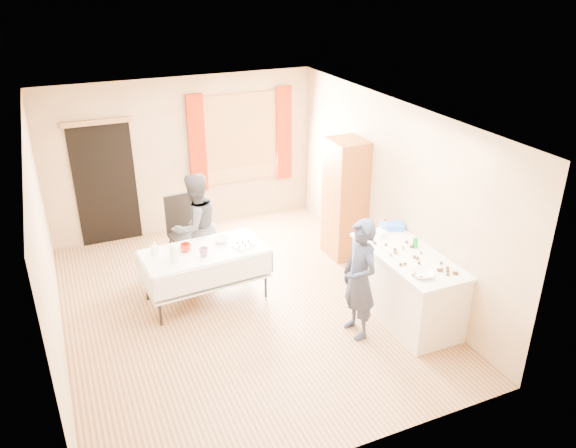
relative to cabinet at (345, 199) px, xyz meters
name	(u,v)px	position (x,y,z in m)	size (l,w,h in m)	color
floor	(241,307)	(-1.99, -0.79, -0.95)	(4.50, 5.50, 0.02)	#9E7047
ceiling	(233,116)	(-1.99, -0.79, 1.67)	(4.50, 5.50, 0.02)	white
wall_back	(184,156)	(-1.99, 1.97, 0.36)	(4.50, 0.02, 2.60)	tan
wall_front	(344,342)	(-1.99, -3.55, 0.36)	(4.50, 0.02, 2.60)	tan
wall_left	(44,252)	(-4.25, -0.79, 0.36)	(0.02, 5.50, 2.60)	tan
wall_right	(390,192)	(0.27, -0.79, 0.36)	(0.02, 5.50, 2.60)	tan
window_frame	(241,138)	(-0.99, 1.93, 0.56)	(1.32, 0.06, 1.52)	olive
window_pane	(241,138)	(-0.99, 1.91, 0.56)	(1.20, 0.02, 1.40)	white
curtain_left	(197,144)	(-1.77, 1.88, 0.56)	(0.28, 0.06, 1.65)	#961D04
curtain_right	(284,134)	(-0.21, 1.88, 0.56)	(0.28, 0.06, 1.65)	#961D04
doorway	(106,184)	(-3.29, 1.94, 0.06)	(0.95, 0.04, 2.00)	black
door_lintel	(97,122)	(-3.29, 1.91, 1.08)	(1.05, 0.06, 0.08)	olive
cabinet	(345,199)	(0.00, 0.00, 0.00)	(0.50, 0.60, 1.87)	brown
counter	(407,286)	(-0.10, -1.86, -0.48)	(0.78, 1.65, 0.91)	beige
party_table	(205,270)	(-2.36, -0.42, -0.49)	(1.69, 0.95, 0.75)	black
chair	(187,245)	(-2.36, 0.63, -0.61)	(0.50, 0.50, 1.10)	black
girl	(359,279)	(-0.86, -1.94, -0.17)	(0.39, 0.57, 1.54)	#1E2339
woman	(196,226)	(-2.28, 0.26, -0.14)	(0.94, 0.85, 1.58)	black
soda_can	(415,243)	(0.07, -1.73, 0.04)	(0.07, 0.07, 0.12)	#0A9223
mixing_bowl	(422,274)	(-0.29, -2.37, 0.00)	(0.31, 0.31, 0.06)	white
foam_block	(381,234)	(-0.17, -1.30, 0.01)	(0.15, 0.10, 0.08)	white
blue_basket	(392,226)	(0.10, -1.15, 0.01)	(0.30, 0.20, 0.08)	blue
pitcher	(174,254)	(-2.78, -0.57, -0.08)	(0.11, 0.11, 0.22)	silver
cup_red	(186,248)	(-2.58, -0.35, -0.13)	(0.17, 0.17, 0.11)	#B01C06
cup_rainbow	(204,252)	(-2.40, -0.59, -0.13)	(0.13, 0.13, 0.12)	red
small_bowl	(221,240)	(-2.07, -0.29, -0.16)	(0.23, 0.23, 0.06)	white
pastry_tray	(244,245)	(-1.82, -0.52, -0.18)	(0.28, 0.20, 0.02)	white
bottle	(155,248)	(-2.97, -0.27, -0.10)	(0.10, 0.10, 0.18)	white
cake_balls	(416,260)	(-0.14, -2.04, 0.00)	(0.53, 1.12, 0.04)	#3F2314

